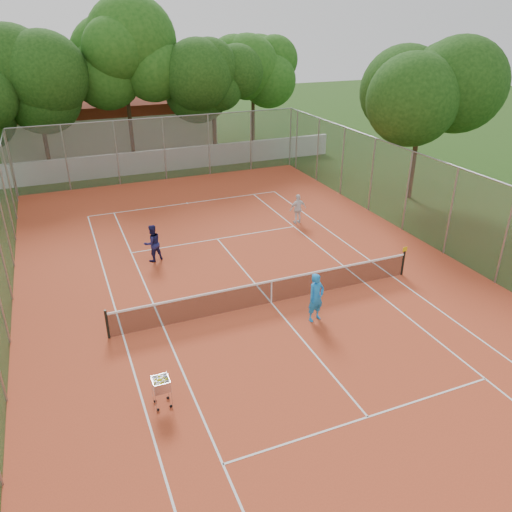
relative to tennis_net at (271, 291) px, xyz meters
name	(u,v)px	position (x,y,z in m)	size (l,w,h in m)	color
ground	(271,303)	(0.00, 0.00, -0.51)	(120.00, 120.00, 0.00)	#1B380F
court_pad	(271,303)	(0.00, 0.00, -0.50)	(18.00, 34.00, 0.02)	#B94424
court_lines	(271,303)	(0.00, 0.00, -0.49)	(10.98, 23.78, 0.01)	white
tennis_net	(271,291)	(0.00, 0.00, 0.00)	(11.88, 0.10, 0.98)	black
perimeter_fence	(272,255)	(0.00, 0.00, 1.49)	(18.00, 34.00, 4.00)	slate
boundary_wall	(159,161)	(0.00, 19.00, 0.24)	(26.00, 0.30, 1.50)	silver
clubhouse	(107,116)	(-2.00, 29.00, 1.69)	(16.40, 9.00, 4.40)	beige
tropical_trees	(145,91)	(0.00, 22.00, 4.49)	(29.00, 19.00, 10.00)	#13350D
player_near	(316,297)	(0.97, -1.62, 0.41)	(0.65, 0.43, 1.79)	#1A86E3
player_far_left	(152,243)	(-3.31, 5.26, 0.34)	(0.81, 0.63, 1.66)	navy
player_far_right	(298,209)	(4.51, 6.79, 0.29)	(0.91, 0.38, 1.55)	white
ball_hopper	(162,391)	(-4.99, -3.85, 0.01)	(0.48, 0.48, 1.00)	silver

